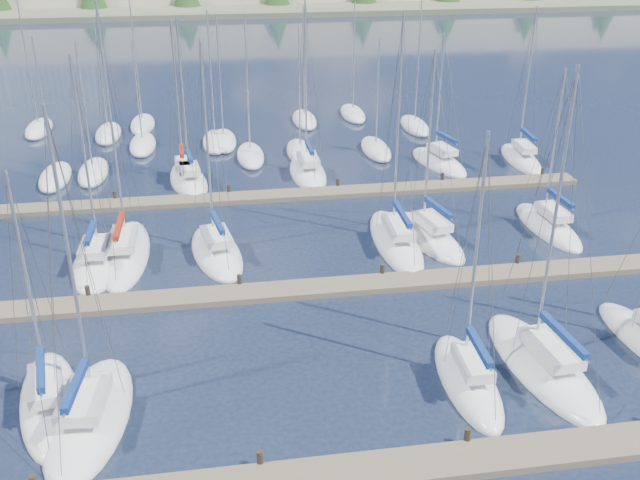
{
  "coord_description": "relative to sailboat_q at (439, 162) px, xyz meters",
  "views": [
    {
      "loc": [
        -4.98,
        -17.56,
        18.99
      ],
      "look_at": [
        0.0,
        14.0,
        4.0
      ],
      "focal_mm": 40.0,
      "sensor_mm": 36.0,
      "label": 1
    }
  ],
  "objects": [
    {
      "name": "sailboat_l",
      "position": [
        -5.07,
        -13.75,
        0.01
      ],
      "size": [
        4.17,
        8.48,
        12.38
      ],
      "rotation": [
        0.0,
        0.0,
        0.19
      ],
      "color": "white",
      "rests_on": "ground"
    },
    {
      "name": "sailboat_i",
      "position": [
        -23.65,
        -13.31,
        0.02
      ],
      "size": [
        2.84,
        9.6,
        15.41
      ],
      "rotation": [
        0.0,
        0.0,
        -0.01
      ],
      "color": "white",
      "rests_on": "ground"
    },
    {
      "name": "ground",
      "position": [
        -13.14,
        24.72,
        -0.17
      ],
      "size": [
        400.0,
        400.0,
        0.0
      ],
      "primitive_type": "plane",
      "color": "#1D263A",
      "rests_on": "ground"
    },
    {
      "name": "sailboat_d",
      "position": [
        -7.73,
        -28.54,
        0.01
      ],
      "size": [
        2.54,
        7.28,
        12.02
      ],
      "rotation": [
        0.0,
        0.0,
        -0.04
      ],
      "color": "white",
      "rests_on": "ground"
    },
    {
      "name": "sailboat_j",
      "position": [
        -18.28,
        -13.91,
        0.01
      ],
      "size": [
        4.02,
        8.22,
        13.29
      ],
      "rotation": [
        0.0,
        0.0,
        0.17
      ],
      "color": "white",
      "rests_on": "ground"
    },
    {
      "name": "sailboat_m",
      "position": [
        3.08,
        -13.48,
        0.0
      ],
      "size": [
        2.72,
        7.84,
        11.01
      ],
      "rotation": [
        0.0,
        0.0,
        0.04
      ],
      "color": "white",
      "rests_on": "ground"
    },
    {
      "name": "sailboat_n",
      "position": [
        -20.43,
        -0.22,
        0.03
      ],
      "size": [
        2.37,
        7.0,
        12.74
      ],
      "rotation": [
        0.0,
        0.0,
        0.04
      ],
      "color": "white",
      "rests_on": "ground"
    },
    {
      "name": "dock_mid",
      "position": [
        -13.14,
        -19.26,
        -0.02
      ],
      "size": [
        44.0,
        1.93,
        1.1
      ],
      "color": "#6B5E4C",
      "rests_on": "ground"
    },
    {
      "name": "dock_near",
      "position": [
        -13.14,
        -33.26,
        -0.02
      ],
      "size": [
        44.0,
        1.93,
        1.1
      ],
      "color": "#6B5E4C",
      "rests_on": "ground"
    },
    {
      "name": "sailboat_e",
      "position": [
        -4.0,
        -27.97,
        0.0
      ],
      "size": [
        3.65,
        9.28,
        14.27
      ],
      "rotation": [
        0.0,
        0.0,
        0.08
      ],
      "color": "white",
      "rests_on": "ground"
    },
    {
      "name": "sailboat_o",
      "position": [
        -19.92,
        -1.6,
        0.02
      ],
      "size": [
        3.26,
        7.0,
        12.88
      ],
      "rotation": [
        0.0,
        0.0,
        0.12
      ],
      "color": "white",
      "rests_on": "ground"
    },
    {
      "name": "sailboat_c",
      "position": [
        -23.76,
        -28.51,
        0.0
      ],
      "size": [
        3.89,
        8.49,
        13.68
      ],
      "rotation": [
        0.0,
        0.0,
        -0.1
      ],
      "color": "white",
      "rests_on": "ground"
    },
    {
      "name": "sailboat_r",
      "position": [
        6.92,
        -0.29,
        0.02
      ],
      "size": [
        2.86,
        7.95,
        12.9
      ],
      "rotation": [
        0.0,
        0.0,
        -0.08
      ],
      "color": "white",
      "rests_on": "ground"
    },
    {
      "name": "sailboat_k",
      "position": [
        -7.25,
        -14.12,
        0.01
      ],
      "size": [
        2.86,
        9.69,
        14.45
      ],
      "rotation": [
        0.0,
        0.0,
        -0.03
      ],
      "color": "white",
      "rests_on": "ground"
    },
    {
      "name": "distant_boats",
      "position": [
        -17.49,
        8.49,
        0.12
      ],
      "size": [
        36.93,
        20.75,
        13.3
      ],
      "color": "#9EA0A5",
      "rests_on": "ground"
    },
    {
      "name": "sailboat_h",
      "position": [
        -25.14,
        -14.29,
        0.0
      ],
      "size": [
        2.99,
        7.6,
        12.8
      ],
      "rotation": [
        0.0,
        0.0,
        -0.01
      ],
      "color": "white",
      "rests_on": "ground"
    },
    {
      "name": "sailboat_p",
      "position": [
        -10.87,
        -0.72,
        0.01
      ],
      "size": [
        2.72,
        8.09,
        13.71
      ],
      "rotation": [
        0.0,
        0.0,
        -0.0
      ],
      "color": "white",
      "rests_on": "ground"
    },
    {
      "name": "sailboat_b",
      "position": [
        -25.56,
        -27.29,
        0.0
      ],
      "size": [
        3.87,
        8.11,
        10.97
      ],
      "rotation": [
        0.0,
        0.0,
        0.19
      ],
      "color": "white",
      "rests_on": "ground"
    },
    {
      "name": "dock_far",
      "position": [
        -13.14,
        -5.26,
        -0.02
      ],
      "size": [
        44.0,
        1.93,
        1.1
      ],
      "color": "#6B5E4C",
      "rests_on": "ground"
    },
    {
      "name": "sailboat_q",
      "position": [
        0.0,
        0.0,
        0.0
      ],
      "size": [
        4.15,
        7.9,
        11.09
      ],
      "rotation": [
        0.0,
        0.0,
        0.21
      ],
      "color": "white",
      "rests_on": "ground"
    }
  ]
}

